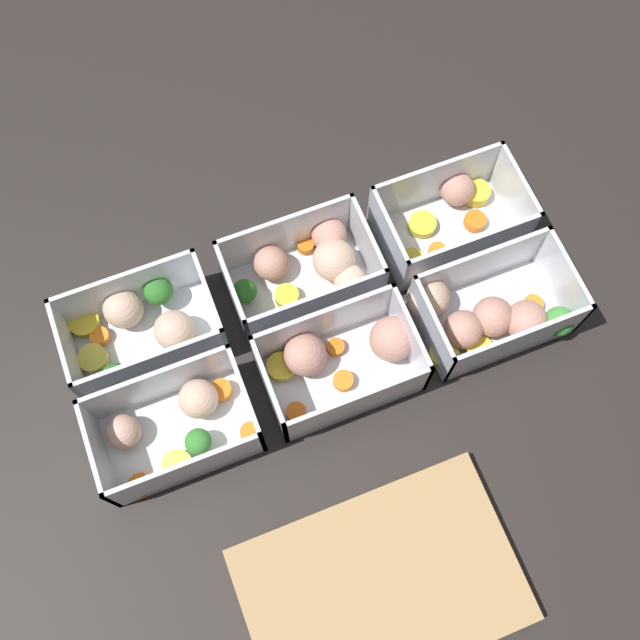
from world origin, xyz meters
name	(u,v)px	position (x,y,z in m)	size (l,w,h in m)	color
ground_plane	(320,328)	(0.00, 0.00, 0.00)	(4.00, 4.00, 0.00)	#282321
container_near_left	(451,216)	(-0.20, -0.07, 0.03)	(0.17, 0.12, 0.08)	silver
container_near_center	(309,268)	(-0.01, -0.06, 0.03)	(0.17, 0.12, 0.08)	silver
container_near_right	(142,329)	(0.19, -0.06, 0.03)	(0.17, 0.12, 0.08)	silver
container_far_left	(487,314)	(-0.18, 0.06, 0.03)	(0.18, 0.13, 0.08)	silver
container_far_center	(344,358)	(-0.01, 0.05, 0.03)	(0.18, 0.11, 0.08)	silver
container_far_right	(176,426)	(0.19, 0.06, 0.03)	(0.17, 0.11, 0.08)	silver
cutting_board	(380,584)	(0.05, 0.29, 0.01)	(0.28, 0.18, 0.02)	tan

